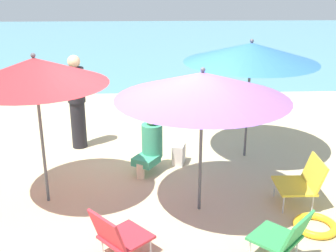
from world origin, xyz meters
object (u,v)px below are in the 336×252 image
Objects in this scene: umbrella_red at (35,71)px; beach_chair_a at (284,235)px; beach_chair_c at (118,235)px; swim_ring at (315,226)px; beach_chair_b at (303,180)px; umbrella_blue at (251,53)px; beach_bag at (179,154)px; umbrella_purple at (202,86)px; person_a at (151,142)px; person_b at (77,102)px.

umbrella_red is 3.44m from beach_chair_a.
swim_ring is (2.33, 0.47, -0.26)m from beach_chair_c.
beach_chair_b reaches higher than beach_chair_c.
umbrella_blue reaches higher than beach_bag.
umbrella_blue is at bearing 100.41° from swim_ring.
umbrella_red is 6.15× the size of beach_bag.
umbrella_red is 2.04m from umbrella_purple.
umbrella_blue is 2.17m from beach_chair_b.
umbrella_purple is 2.18× the size of person_a.
beach_chair_a is 2.69m from person_a.
beach_chair_c is at bearing -51.15° from umbrella_red.
beach_bag is (0.45, 0.25, -0.32)m from person_a.
umbrella_red is at bearing -74.73° from person_b.
umbrella_red is 2.09m from person_a.
beach_chair_b is (0.41, -1.62, -1.38)m from umbrella_blue.
umbrella_blue is 3.01m from person_b.
swim_ring is at bearing -31.12° from beach_chair_c.
beach_chair_c is 0.45× the size of person_b.
beach_chair_c is at bearing -54.59° from person_b.
umbrella_purple is 2.91× the size of beach_chair_c.
person_a is at bearing -19.54° from person_b.
umbrella_red is at bearing -3.25° from beach_chair_b.
umbrella_purple is at bearing 60.23° from person_a.
beach_bag is (-1.13, -0.27, -1.57)m from umbrella_blue.
beach_chair_c is at bearing 22.45° from person_a.
beach_chair_c is 0.75× the size of person_a.
umbrella_red reaches higher than person_a.
beach_chair_b is 0.66m from swim_ring.
beach_chair_c is at bearing -168.54° from swim_ring.
swim_ring is (-0.01, -0.58, -0.31)m from beach_chair_b.
beach_chair_b is at bearing -3.98° from umbrella_red.
beach_bag reaches higher than swim_ring.
person_b is 1.98m from beach_bag.
umbrella_blue is 3.59m from beach_chair_c.
person_a is 2.63m from swim_ring.
person_b is at bearing 170.11° from umbrella_blue.
person_b is at bearing 63.22° from beach_chair_c.
person_b is at bearing 140.16° from swim_ring.
umbrella_blue reaches higher than umbrella_purple.
umbrella_purple is 3.00× the size of beach_chair_a.
beach_chair_a is 1.74m from beach_chair_c.
person_a is 0.60× the size of person_b.
beach_chair_c is (-0.98, -0.99, -1.36)m from umbrella_purple.
swim_ring is at bearing -20.98° from umbrella_purple.
beach_bag is at bearing -166.42° from umbrella_blue.
umbrella_red reaches higher than umbrella_purple.
person_b is (-3.24, 2.11, 0.47)m from beach_chair_b.
person_a is at bearing -28.11° from beach_chair_b.
beach_chair_c reaches higher than swim_ring.
beach_chair_c is (-1.74, 0.15, -0.04)m from beach_chair_a.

